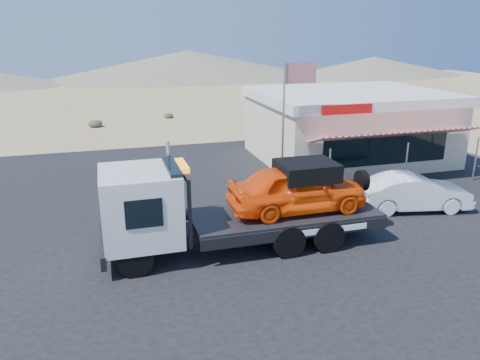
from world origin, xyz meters
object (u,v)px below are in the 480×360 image
Objects in this scene: white_sedan at (414,192)px; flagpole at (288,111)px; tow_truck at (237,201)px; jerky_store at (348,125)px.

flagpole is at bearing 59.92° from white_sedan.
white_sedan is 6.38m from flagpole.
jerky_store reaches higher than tow_truck.
white_sedan is 0.44× the size of jerky_store.
jerky_store is at bearing 45.36° from tow_truck.
tow_truck is 8.21m from white_sedan.
flagpole is (-4.20, 3.75, 2.99)m from white_sedan.
white_sedan is (8.05, 1.31, -0.93)m from tow_truck.
tow_truck is at bearing -134.64° from jerky_store.
jerky_store is at bearing 2.29° from white_sedan.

